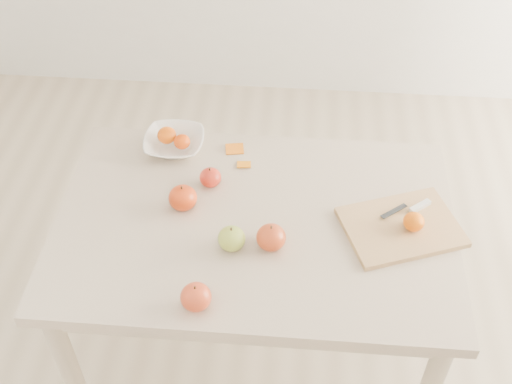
{
  "coord_description": "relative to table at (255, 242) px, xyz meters",
  "views": [
    {
      "loc": [
        0.11,
        -1.31,
        2.16
      ],
      "look_at": [
        0.0,
        0.05,
        0.82
      ],
      "focal_mm": 45.0,
      "sensor_mm": 36.0,
      "label": 1
    }
  ],
  "objects": [
    {
      "name": "orange_peel_b",
      "position": [
        -0.06,
        0.24,
        0.1
      ],
      "size": [
        0.05,
        0.04,
        0.01
      ],
      "primitive_type": "cube",
      "rotation": [
        -0.14,
        0.0,
        0.1
      ],
      "color": "orange",
      "rests_on": "table"
    },
    {
      "name": "board_tangerine",
      "position": [
        0.46,
        -0.01,
        0.14
      ],
      "size": [
        0.06,
        0.06,
        0.05
      ],
      "primitive_type": "ellipsoid",
      "color": "#E86108",
      "rests_on": "cutting_board"
    },
    {
      "name": "ground",
      "position": [
        0.0,
        0.0,
        -0.65
      ],
      "size": [
        3.5,
        3.5,
        0.0
      ],
      "primitive_type": "plane",
      "color": "#C6B293",
      "rests_on": "ground"
    },
    {
      "name": "apple_red_a",
      "position": [
        -0.15,
        0.14,
        0.13
      ],
      "size": [
        0.07,
        0.07,
        0.06
      ],
      "primitive_type": "ellipsoid",
      "color": "maroon",
      "rests_on": "table"
    },
    {
      "name": "apple_red_e",
      "position": [
        0.06,
        -0.1,
        0.14
      ],
      "size": [
        0.09,
        0.09,
        0.08
      ],
      "primitive_type": "ellipsoid",
      "color": "maroon",
      "rests_on": "table"
    },
    {
      "name": "apple_red_b",
      "position": [
        -0.22,
        0.04,
        0.14
      ],
      "size": [
        0.09,
        0.09,
        0.08
      ],
      "primitive_type": "ellipsoid",
      "color": "#931402",
      "rests_on": "table"
    },
    {
      "name": "apple_green",
      "position": [
        -0.06,
        -0.11,
        0.13
      ],
      "size": [
        0.08,
        0.08,
        0.07
      ],
      "primitive_type": "ellipsoid",
      "color": "olive",
      "rests_on": "table"
    },
    {
      "name": "cutting_board",
      "position": [
        0.43,
        -0.0,
        0.11
      ],
      "size": [
        0.39,
        0.34,
        0.02
      ],
      "primitive_type": "cube",
      "rotation": [
        0.0,
        0.0,
        0.36
      ],
      "color": "tan",
      "rests_on": "table"
    },
    {
      "name": "table",
      "position": [
        0.0,
        0.0,
        0.0
      ],
      "size": [
        1.2,
        0.8,
        0.75
      ],
      "color": "#C2AC93",
      "rests_on": "ground"
    },
    {
      "name": "paring_knife",
      "position": [
        0.48,
        0.07,
        0.12
      ],
      "size": [
        0.16,
        0.09,
        0.01
      ],
      "color": "silver",
      "rests_on": "cutting_board"
    },
    {
      "name": "bowl_tangerine_near",
      "position": [
        -0.32,
        0.32,
        0.15
      ],
      "size": [
        0.06,
        0.06,
        0.06
      ],
      "primitive_type": "ellipsoid",
      "color": "#D45607",
      "rests_on": "fruit_bowl"
    },
    {
      "name": "orange_peel_a",
      "position": [
        -0.09,
        0.31,
        0.1
      ],
      "size": [
        0.07,
        0.05,
        0.01
      ],
      "primitive_type": "cube",
      "rotation": [
        0.21,
        0.0,
        0.17
      ],
      "color": "orange",
      "rests_on": "table"
    },
    {
      "name": "apple_red_c",
      "position": [
        -0.13,
        -0.32,
        0.14
      ],
      "size": [
        0.08,
        0.08,
        0.07
      ],
      "primitive_type": "ellipsoid",
      "color": "maroon",
      "rests_on": "table"
    },
    {
      "name": "fruit_bowl",
      "position": [
        -0.3,
        0.31,
        0.12
      ],
      "size": [
        0.2,
        0.2,
        0.05
      ],
      "primitive_type": "imported",
      "color": "white",
      "rests_on": "table"
    },
    {
      "name": "bowl_tangerine_far",
      "position": [
        -0.27,
        0.29,
        0.14
      ],
      "size": [
        0.05,
        0.05,
        0.05
      ],
      "primitive_type": "ellipsoid",
      "color": "#D94F07",
      "rests_on": "fruit_bowl"
    }
  ]
}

